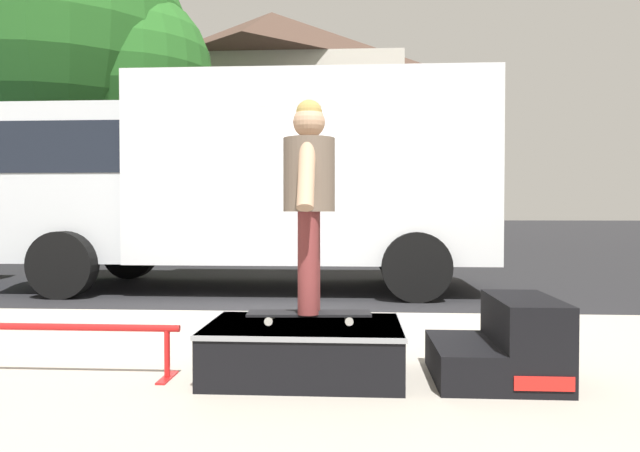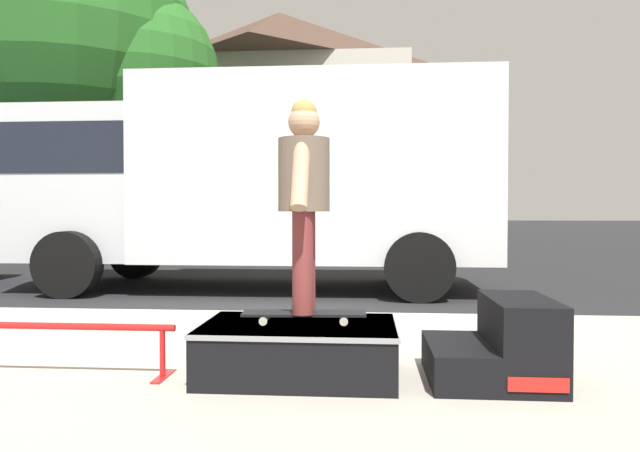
{
  "view_description": "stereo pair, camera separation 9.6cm",
  "coord_description": "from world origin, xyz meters",
  "px_view_note": "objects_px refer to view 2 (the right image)",
  "views": [
    {
      "loc": [
        1.11,
        -6.53,
        1.16
      ],
      "look_at": [
        0.77,
        -0.99,
        1.02
      ],
      "focal_mm": 32.82,
      "sensor_mm": 36.0,
      "label": 1
    },
    {
      "loc": [
        1.21,
        -6.52,
        1.16
      ],
      "look_at": [
        0.77,
        -0.99,
        1.02
      ],
      "focal_mm": 32.82,
      "sensor_mm": 36.0,
      "label": 2
    }
  ],
  "objects_px": {
    "grind_rail": "(46,335)",
    "skateboard": "(304,314)",
    "kicker_ramp": "(501,347)",
    "skater_kid": "(304,188)",
    "box_truck": "(254,176)",
    "skate_box": "(299,348)",
    "street_tree_main": "(84,50)"
  },
  "relations": [
    {
      "from": "grind_rail",
      "to": "skateboard",
      "type": "xyz_separation_m",
      "value": [
        1.64,
        0.12,
        0.13
      ]
    },
    {
      "from": "grind_rail",
      "to": "skateboard",
      "type": "height_order",
      "value": "skateboard"
    },
    {
      "from": "kicker_ramp",
      "to": "skater_kid",
      "type": "relative_size",
      "value": 0.58
    },
    {
      "from": "skateboard",
      "to": "kicker_ramp",
      "type": "bearing_deg",
      "value": -1.0
    },
    {
      "from": "skate_box",
      "to": "grind_rail",
      "type": "bearing_deg",
      "value": -176.34
    },
    {
      "from": "box_truck",
      "to": "street_tree_main",
      "type": "distance_m",
      "value": 7.89
    },
    {
      "from": "skate_box",
      "to": "skateboard",
      "type": "bearing_deg",
      "value": 34.84
    },
    {
      "from": "skater_kid",
      "to": "skate_box",
      "type": "bearing_deg",
      "value": -145.16
    },
    {
      "from": "kicker_ramp",
      "to": "box_truck",
      "type": "height_order",
      "value": "box_truck"
    },
    {
      "from": "grind_rail",
      "to": "skateboard",
      "type": "bearing_deg",
      "value": 4.32
    },
    {
      "from": "kicker_ramp",
      "to": "box_truck",
      "type": "xyz_separation_m",
      "value": [
        -2.51,
        5.08,
        1.37
      ]
    },
    {
      "from": "kicker_ramp",
      "to": "skater_kid",
      "type": "xyz_separation_m",
      "value": [
        -1.22,
        0.02,
        0.98
      ]
    },
    {
      "from": "box_truck",
      "to": "street_tree_main",
      "type": "bearing_deg",
      "value": 135.7
    },
    {
      "from": "skater_kid",
      "to": "kicker_ramp",
      "type": "bearing_deg",
      "value": -1.0
    },
    {
      "from": "street_tree_main",
      "to": "skate_box",
      "type": "bearing_deg",
      "value": -57.64
    },
    {
      "from": "grind_rail",
      "to": "kicker_ramp",
      "type": "bearing_deg",
      "value": 2.06
    },
    {
      "from": "skater_kid",
      "to": "street_tree_main",
      "type": "relative_size",
      "value": 0.16
    },
    {
      "from": "grind_rail",
      "to": "skate_box",
      "type": "bearing_deg",
      "value": 3.66
    },
    {
      "from": "kicker_ramp",
      "to": "skater_kid",
      "type": "bearing_deg",
      "value": 179.0
    },
    {
      "from": "skateboard",
      "to": "box_truck",
      "type": "xyz_separation_m",
      "value": [
        -1.3,
        5.06,
        1.19
      ]
    },
    {
      "from": "skate_box",
      "to": "grind_rail",
      "type": "relative_size",
      "value": 0.73
    },
    {
      "from": "skater_kid",
      "to": "street_tree_main",
      "type": "height_order",
      "value": "street_tree_main"
    },
    {
      "from": "kicker_ramp",
      "to": "skater_kid",
      "type": "distance_m",
      "value": 1.56
    },
    {
      "from": "grind_rail",
      "to": "box_truck",
      "type": "xyz_separation_m",
      "value": [
        0.34,
        5.18,
        1.32
      ]
    },
    {
      "from": "skate_box",
      "to": "box_truck",
      "type": "distance_m",
      "value": 5.42
    },
    {
      "from": "skate_box",
      "to": "street_tree_main",
      "type": "distance_m",
      "value": 12.83
    },
    {
      "from": "street_tree_main",
      "to": "grind_rail",
      "type": "bearing_deg",
      "value": -64.87
    },
    {
      "from": "kicker_ramp",
      "to": "box_truck",
      "type": "relative_size",
      "value": 0.11
    },
    {
      "from": "kicker_ramp",
      "to": "street_tree_main",
      "type": "bearing_deg",
      "value": 127.15
    },
    {
      "from": "skateboard",
      "to": "box_truck",
      "type": "height_order",
      "value": "box_truck"
    },
    {
      "from": "skateboard",
      "to": "skater_kid",
      "type": "bearing_deg",
      "value": 75.96
    },
    {
      "from": "box_truck",
      "to": "street_tree_main",
      "type": "relative_size",
      "value": 0.84
    }
  ]
}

